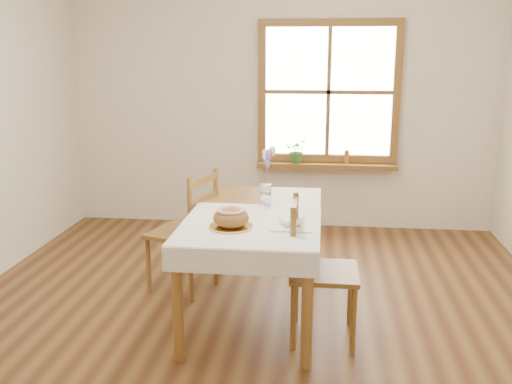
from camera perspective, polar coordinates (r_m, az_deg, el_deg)
ground at (r=4.02m, az=-0.52°, el=-13.60°), size 5.00×5.00×0.00m
room_walls at (r=3.57m, az=-0.57°, el=11.50°), size 4.60×5.10×2.65m
window at (r=6.02m, az=7.27°, el=9.89°), size 1.46×0.08×1.46m
window_sill at (r=6.05m, az=7.05°, el=2.65°), size 1.46×0.20×0.05m
dining_table at (r=4.04m, az=0.00°, el=-3.23°), size 0.90×1.60×0.75m
table_linen at (r=3.73m, az=-0.55°, el=-3.27°), size 0.91×0.99×0.01m
chair_left at (r=4.53m, az=-7.42°, el=-3.88°), size 0.59×0.58×0.97m
chair_right at (r=3.77m, az=6.83°, el=-7.76°), size 0.46×0.44×0.94m
bread_plate at (r=3.65m, az=-2.50°, el=-3.48°), size 0.34×0.34×0.01m
bread_loaf at (r=3.63m, az=-2.51°, el=-2.40°), size 0.23×0.23×0.13m
egg_napkin at (r=3.65m, az=3.58°, el=-3.50°), size 0.26×0.22×0.01m
eggs at (r=3.64m, az=3.58°, el=-3.09°), size 0.20×0.18×0.04m
salt_shaker at (r=4.06m, az=1.16°, el=-1.08°), size 0.07×0.07×0.10m
pepper_shaker at (r=4.13m, az=0.77°, el=-0.89°), size 0.05×0.05×0.09m
flower_vase at (r=4.43m, az=1.01°, el=0.06°), size 0.10×0.10×0.09m
lavender_bouquet at (r=4.39m, az=1.02°, el=2.45°), size 0.15×0.15×0.28m
potted_plant at (r=6.04m, az=4.13°, el=3.89°), size 0.25×0.27×0.20m
amber_bottle at (r=6.04m, az=9.05°, el=3.52°), size 0.06×0.06×0.15m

